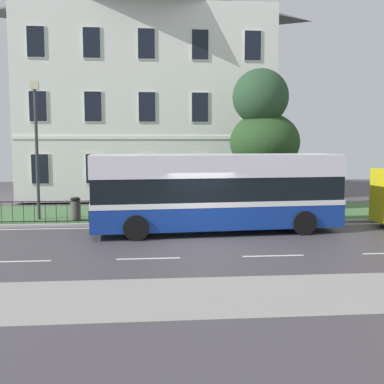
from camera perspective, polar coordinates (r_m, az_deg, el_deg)
The scene contains 7 objects.
ground_plane at distance 17.83m, azimuth 1.18°, elevation -5.72°, with size 60.00×56.00×0.18m.
georgian_townhouse at distance 32.04m, azimuth -5.49°, elevation 12.56°, with size 15.86×8.43×14.19m.
iron_verge_railing at distance 20.82m, azimuth -5.53°, elevation -2.25°, with size 13.51×0.04×0.97m.
evergreen_tree at distance 24.70m, azimuth 8.52°, elevation 4.61°, with size 4.45×4.45×7.46m.
single_decker_bus at distance 18.82m, azimuth 3.03°, elevation 0.06°, with size 10.17×3.15×3.15m.
street_lamp_post at distance 22.27m, azimuth -18.48°, elevation 5.98°, with size 0.36×0.24×6.21m.
litter_bin at distance 21.75m, azimuth -14.05°, elevation -1.98°, with size 0.46×0.46×1.05m.
Camera 1 is at (-1.90, -16.20, 3.64)m, focal length 43.63 mm.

